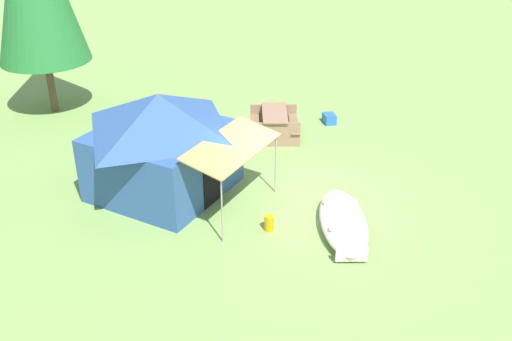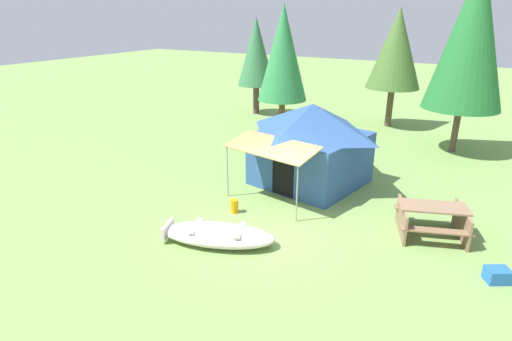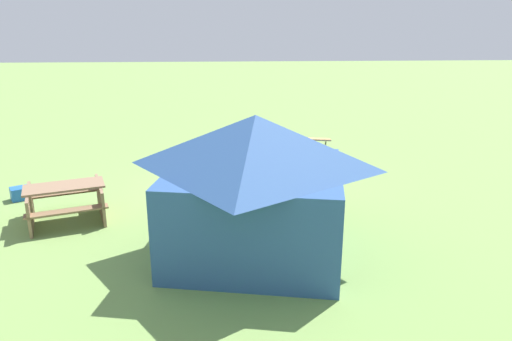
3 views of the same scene
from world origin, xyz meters
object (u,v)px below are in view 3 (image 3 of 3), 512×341
object	(u,v)px
beached_rowboat	(261,167)
fuel_can	(286,187)
picnic_table	(66,199)
cooler_box	(21,193)
canvas_cabin_tent	(256,184)

from	to	relation	value
beached_rowboat	fuel_can	distance (m)	1.68
picnic_table	cooler_box	world-z (taller)	picnic_table
canvas_cabin_tent	fuel_can	bearing A→B (deg)	-107.23
fuel_can	beached_rowboat	bearing A→B (deg)	-71.65
canvas_cabin_tent	fuel_can	xyz separation A→B (m)	(-0.95, -3.05, -1.15)
beached_rowboat	cooler_box	xyz separation A→B (m)	(5.89, 1.56, -0.07)
beached_rowboat	canvas_cabin_tent	bearing A→B (deg)	84.85
picnic_table	fuel_can	xyz separation A→B (m)	(-4.90, -1.34, -0.29)
canvas_cabin_tent	cooler_box	size ratio (longest dim) A/B	10.09
beached_rowboat	fuel_can	world-z (taller)	beached_rowboat
beached_rowboat	fuel_can	xyz separation A→B (m)	(-0.53, 1.59, -0.04)
cooler_box	fuel_can	xyz separation A→B (m)	(-6.42, 0.03, 0.04)
beached_rowboat	picnic_table	size ratio (longest dim) A/B	1.48
cooler_box	fuel_can	bearing A→B (deg)	179.73
beached_rowboat	cooler_box	distance (m)	6.09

